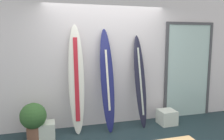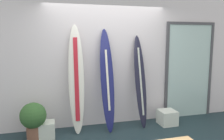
% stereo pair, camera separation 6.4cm
% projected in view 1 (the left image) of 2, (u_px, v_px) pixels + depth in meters
% --- Properties ---
extents(wall_back, '(7.20, 0.20, 2.80)m').
position_uv_depth(wall_back, '(105.00, 59.00, 4.72)').
color(wall_back, silver).
rests_on(wall_back, ground).
extents(surfboard_ivory, '(0.31, 0.42, 2.10)m').
position_uv_depth(surfboard_ivory, '(76.00, 80.00, 4.28)').
color(surfboard_ivory, silver).
rests_on(surfboard_ivory, ground).
extents(surfboard_navy, '(0.28, 0.52, 2.03)m').
position_uv_depth(surfboard_navy, '(107.00, 81.00, 4.40)').
color(surfboard_navy, navy).
rests_on(surfboard_navy, ground).
extents(surfboard_charcoal, '(0.26, 0.49, 1.90)m').
position_uv_depth(surfboard_charcoal, '(140.00, 81.00, 4.62)').
color(surfboard_charcoal, '#1D1D30').
rests_on(surfboard_charcoal, ground).
extents(display_block_left, '(0.36, 0.36, 0.31)m').
position_uv_depth(display_block_left, '(167.00, 117.00, 4.76)').
color(display_block_left, white).
rests_on(display_block_left, ground).
extents(display_block_center, '(0.29, 0.29, 0.30)m').
position_uv_depth(display_block_center, '(47.00, 130.00, 4.09)').
color(display_block_center, silver).
rests_on(display_block_center, ground).
extents(glass_door, '(1.21, 0.06, 2.20)m').
position_uv_depth(glass_door, '(188.00, 69.00, 5.17)').
color(glass_door, silver).
rests_on(glass_door, ground).
extents(potted_plant, '(0.47, 0.47, 0.69)m').
position_uv_depth(potted_plant, '(33.00, 118.00, 3.95)').
color(potted_plant, brown).
rests_on(potted_plant, ground).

